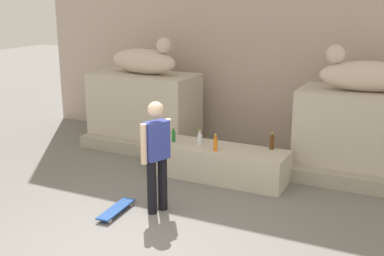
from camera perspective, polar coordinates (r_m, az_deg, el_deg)
The scene contains 13 objects.
ground_plane at distance 6.33m, azimuth -7.12°, elevation -14.06°, with size 40.00×40.00×0.00m, color slate.
pedestal_left at distance 10.32m, azimuth -5.63°, elevation 2.22°, with size 2.21×1.14×1.53m, color beige.
pedestal_right at distance 8.89m, azimuth 19.51°, elevation -0.75°, with size 2.21×1.14×1.53m, color beige.
statue_reclining_left at distance 10.11m, azimuth -5.62°, elevation 8.00°, with size 1.66×0.77×0.78m.
statue_reclining_right at distance 8.67m, azimuth 19.89°, elevation 5.95°, with size 1.67×0.83×0.78m.
ledge_block at distance 8.46m, azimuth 3.14°, elevation -4.11°, with size 2.41×0.79×0.56m, color beige.
skater at distance 6.97m, azimuth -4.22°, elevation -2.87°, with size 0.32×0.51×1.67m.
skateboard at distance 7.28m, azimuth -8.96°, elevation -9.47°, with size 0.26×0.81×0.08m.
bottle_orange at distance 8.15m, azimuth 2.79°, elevation -1.89°, with size 0.07×0.07×0.30m.
bottle_clear at distance 8.49m, azimuth 0.93°, elevation -1.28°, with size 0.08×0.08×0.26m.
bottle_green at distance 8.67m, azimuth -2.22°, elevation -0.94°, with size 0.08×0.08×0.26m.
bottle_brown at distance 8.34m, azimuth 9.45°, elevation -1.67°, with size 0.08×0.08×0.30m.
stair_step at distance 9.03m, azimuth 4.58°, elevation -3.93°, with size 6.64×0.50×0.25m, color #A9A08F.
Camera 1 is at (3.09, -4.58, 3.09)m, focal length 45.05 mm.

